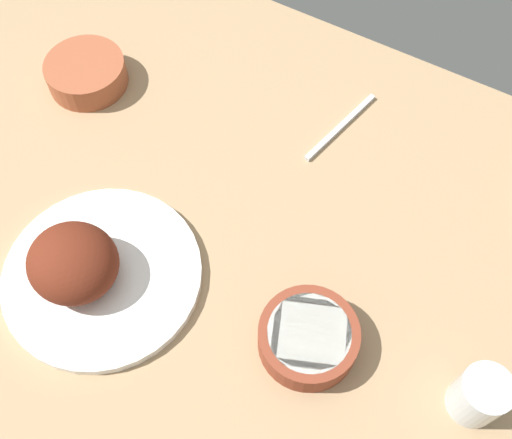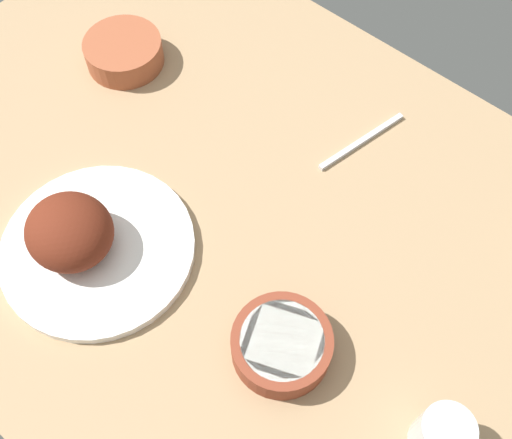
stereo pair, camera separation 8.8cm
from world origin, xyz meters
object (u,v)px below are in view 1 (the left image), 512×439
object	(u,v)px
plate_center_main	(88,269)
water_tumbler	(479,396)
bowl_onions	(86,72)
fork_loose	(341,127)
bowl_cream	(308,337)

from	to	relation	value
plate_center_main	water_tumbler	bearing A→B (deg)	11.02
bowl_onions	fork_loose	bearing A→B (deg)	16.92
bowl_cream	fork_loose	size ratio (longest dim) A/B	0.76
bowl_onions	bowl_cream	xyz separation A→B (cm)	(55.68, -23.10, -0.05)
plate_center_main	bowl_cream	xyz separation A→B (cm)	(31.81, 7.00, -0.68)
bowl_cream	water_tumbler	bearing A→B (deg)	9.02
plate_center_main	bowl_onions	xyz separation A→B (cm)	(-23.88, 30.10, -0.63)
bowl_cream	water_tumbler	world-z (taller)	water_tumbler
bowl_onions	water_tumbler	bearing A→B (deg)	-14.02
plate_center_main	bowl_onions	size ratio (longest dim) A/B	2.10
plate_center_main	bowl_cream	bearing A→B (deg)	12.41
bowl_cream	plate_center_main	bearing A→B (deg)	-167.59
plate_center_main	fork_loose	bearing A→B (deg)	66.04
bowl_cream	fork_loose	xyz separation A→B (cm)	(-12.61, 36.20, -2.14)
plate_center_main	water_tumbler	world-z (taller)	plate_center_main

